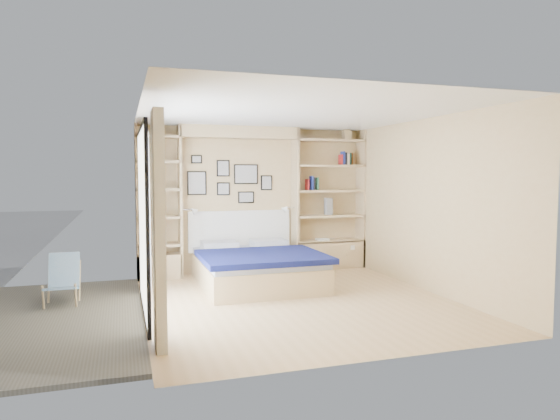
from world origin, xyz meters
name	(u,v)px	position (x,y,z in m)	size (l,w,h in m)	color
ground	(297,301)	(0.00, 0.00, 0.00)	(4.50, 4.50, 0.00)	tan
room_shell	(242,213)	(-0.39, 1.52, 1.08)	(4.50, 4.50, 4.50)	tan
bed	(256,266)	(-0.26, 1.15, 0.28)	(1.79, 2.20, 1.07)	tan
photo_gallery	(229,180)	(-0.45, 2.22, 1.60)	(1.48, 0.02, 0.82)	black
reading_lamps	(241,210)	(-0.30, 2.00, 1.10)	(1.92, 0.12, 0.15)	silver
shelf_decor	(323,173)	(1.23, 2.07, 1.73)	(3.53, 0.23, 2.03)	#A51E1E
deck_chair	(63,280)	(-2.97, 0.77, 0.32)	(0.42, 0.68, 0.67)	tan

